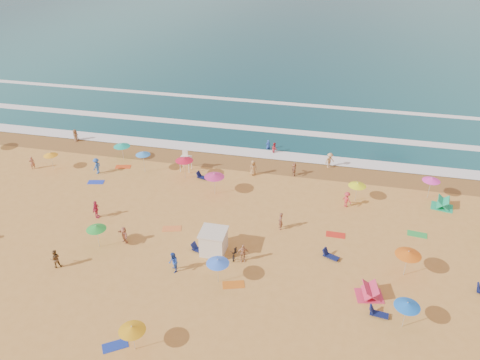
# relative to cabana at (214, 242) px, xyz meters

# --- Properties ---
(ground) EXTENTS (220.00, 220.00, 0.00)m
(ground) POSITION_rel_cabana_xyz_m (-2.73, 3.83, -1.00)
(ground) COLOR gold
(ground) RESTS_ON ground
(ocean) EXTENTS (220.00, 140.00, 0.18)m
(ocean) POSITION_rel_cabana_xyz_m (-2.73, 87.83, -1.00)
(ocean) COLOR #0C4756
(ocean) RESTS_ON ground
(wet_sand) EXTENTS (220.00, 220.00, 0.00)m
(wet_sand) POSITION_rel_cabana_xyz_m (-2.73, 16.33, -0.99)
(wet_sand) COLOR olive
(wet_sand) RESTS_ON ground
(surf_foam) EXTENTS (200.00, 18.70, 0.05)m
(surf_foam) POSITION_rel_cabana_xyz_m (-2.73, 25.15, -0.90)
(surf_foam) COLOR white
(surf_foam) RESTS_ON ground
(cabana) EXTENTS (2.00, 2.00, 2.00)m
(cabana) POSITION_rel_cabana_xyz_m (0.00, 0.00, 0.00)
(cabana) COLOR silver
(cabana) RESTS_ON ground
(cabana_roof) EXTENTS (2.20, 2.20, 0.12)m
(cabana_roof) POSITION_rel_cabana_xyz_m (0.00, 0.00, 1.06)
(cabana_roof) COLOR silver
(cabana_roof) RESTS_ON cabana
(bicycle) EXTENTS (0.69, 1.73, 0.89)m
(bicycle) POSITION_rel_cabana_xyz_m (1.90, -0.30, -0.55)
(bicycle) COLOR black
(bicycle) RESTS_ON ground
(lifeguard_stand) EXTENTS (1.20, 1.20, 2.10)m
(lifeguard_stand) POSITION_rel_cabana_xyz_m (-6.81, 13.17, 0.05)
(lifeguard_stand) COLOR white
(lifeguard_stand) RESTS_ON ground
(beach_umbrellas) EXTENTS (57.77, 29.08, 0.81)m
(beach_umbrellas) POSITION_rel_cabana_xyz_m (-3.95, 3.74, 1.09)
(beach_umbrellas) COLOR #FF38C7
(beach_umbrellas) RESTS_ON ground
(loungers) EXTENTS (54.29, 21.10, 0.34)m
(loungers) POSITION_rel_cabana_xyz_m (2.99, -0.06, -0.83)
(loungers) COLOR #101E53
(loungers) RESTS_ON ground
(towels) EXTENTS (47.39, 24.83, 0.03)m
(towels) POSITION_rel_cabana_xyz_m (-2.34, 1.73, -0.98)
(towels) COLOR red
(towels) RESTS_ON ground
(popup_tents) EXTENTS (9.43, 15.97, 1.20)m
(popup_tents) POSITION_rel_cabana_xyz_m (16.44, 4.46, -0.40)
(popup_tents) COLOR #D72F59
(popup_tents) RESTS_ON ground
(beachgoers) EXTENTS (35.46, 25.71, 2.09)m
(beachgoers) POSITION_rel_cabana_xyz_m (-4.95, 7.65, -0.18)
(beachgoers) COLOR tan
(beachgoers) RESTS_ON ground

